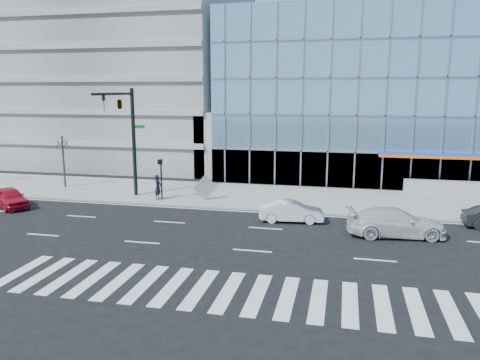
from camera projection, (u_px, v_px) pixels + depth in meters
The scene contains 14 objects.
ground at pixel (265, 228), 27.49m from camera, with size 160.00×160.00×0.00m, color black.
sidewalk at pixel (283, 197), 35.14m from camera, with size 120.00×8.00×0.15m, color gray.
theatre_building at pixel (443, 95), 47.96m from camera, with size 42.00×26.00×15.00m, color #7FB5D4.
parking_garage at pixel (135, 73), 54.82m from camera, with size 24.00×24.00×20.00m, color gray.
ramp_block at pixel (236, 142), 45.46m from camera, with size 6.00×8.00×6.00m, color gray.
tower_backdrop at pixel (180, 11), 96.48m from camera, with size 14.00×14.00×48.00m, color gray.
traffic_signal at pixel (124, 116), 33.08m from camera, with size 1.14×5.74×8.00m.
ped_signal_post at pixel (161, 173), 33.66m from camera, with size 0.30×0.33×3.00m.
street_tree_near at pixel (62, 143), 37.84m from camera, with size 1.10×1.10×4.23m.
white_suv at pixel (396, 223), 25.92m from camera, with size 2.17×5.34×1.55m, color silver.
white_sedan at pixel (291, 211), 28.81m from camera, with size 1.37×3.93×1.29m, color silver.
red_sedan at pixel (10, 198), 32.34m from camera, with size 1.62×4.03×1.37m, color #AB0D20.
pedestrian at pixel (158, 187), 34.03m from camera, with size 0.66×0.43×1.81m, color black.
tilted_panel at pixel (205, 187), 33.84m from camera, with size 1.30×0.06×1.30m, color #9E9E9E.
Camera 1 is at (4.35, -26.14, 8.00)m, focal length 35.00 mm.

